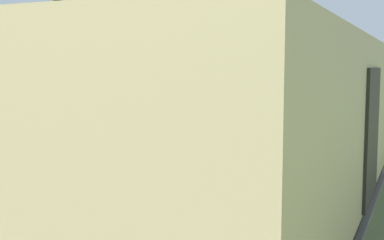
% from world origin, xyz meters
% --- Properties ---
extents(ground_plane, '(220.00, 220.00, 0.00)m').
position_xyz_m(ground_plane, '(0.00, 0.00, 0.00)').
color(ground_plane, olive).
extents(track_streetcar_siding, '(2.80, 80.00, 0.18)m').
position_xyz_m(track_streetcar_siding, '(-2.36, -0.31, 0.05)').
color(track_streetcar_siding, slate).
rests_on(track_streetcar_siding, ground).
extents(track_adjacent_siding, '(2.80, 80.00, 0.18)m').
position_xyz_m(track_adjacent_siding, '(2.36, -0.31, 0.05)').
color(track_adjacent_siding, slate).
rests_on(track_adjacent_siding, ground).
extents(vintage_streetcar, '(2.65, 16.65, 4.76)m').
position_xyz_m(vintage_streetcar, '(2.36, -1.06, 2.26)').
color(vintage_streetcar, orange).
rests_on(vintage_streetcar, ground).
extents(coach_adjacent, '(2.96, 13.35, 3.85)m').
position_xyz_m(coach_adjacent, '(-2.36, 2.79, 2.16)').
color(coach_adjacent, tan).
rests_on(coach_adjacent, ground).
extents(catenary_pole_foreground, '(2.94, 0.28, 6.90)m').
position_xyz_m(catenary_pole_foreground, '(4.99, -17.35, 3.62)').
color(catenary_pole_foreground, brown).
rests_on(catenary_pole_foreground, ground).
extents(catenary_pole_mid_near, '(2.94, 0.28, 6.90)m').
position_xyz_m(catenary_pole_mid_near, '(4.99, 1.02, 3.62)').
color(catenary_pole_mid_near, brown).
rests_on(catenary_pole_mid_near, ground).
extents(track_end_bumper, '(1.80, 0.60, 0.80)m').
position_xyz_m(track_end_bumper, '(-2.36, -12.73, 0.40)').
color(track_end_bumper, '#B2A519').
rests_on(track_end_bumper, ground).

